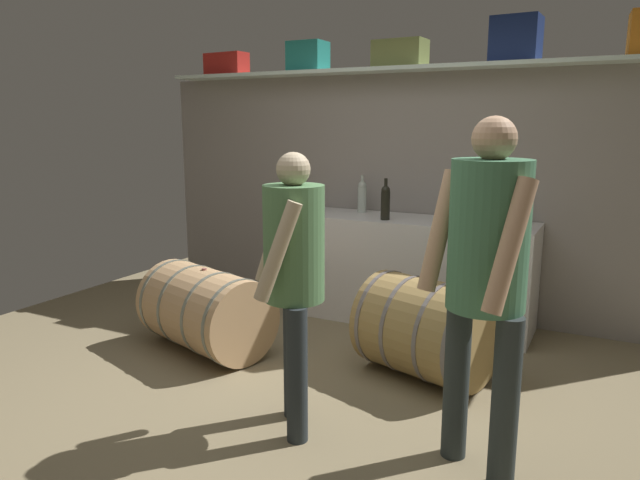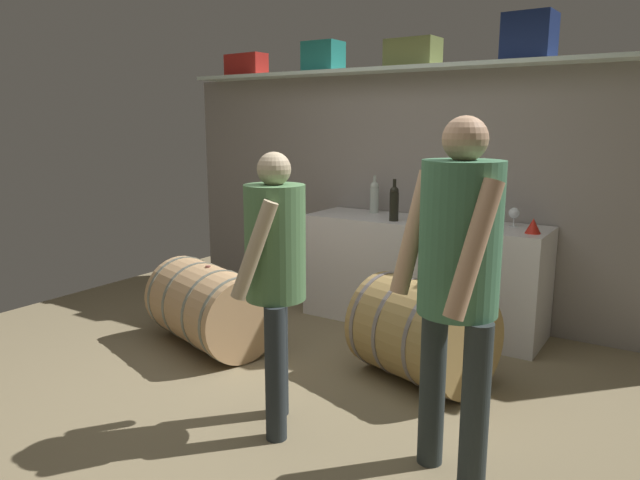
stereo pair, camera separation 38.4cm
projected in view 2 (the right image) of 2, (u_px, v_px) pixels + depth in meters
The scene contains 16 objects.
ground_plane at pixel (316, 375), 3.89m from camera, with size 6.04×7.53×0.02m, color #827354.
back_wall_panel at pixel (418, 195), 5.02m from camera, with size 4.84×0.10×2.05m, color gray.
high_shelf_board at pixel (415, 69), 4.69m from camera, with size 4.45×0.40×0.03m, color silver.
toolcase_red at pixel (246, 65), 5.60m from camera, with size 0.42×0.18×0.20m, color red.
toolcase_teal at pixel (323, 57), 5.13m from camera, with size 0.32×0.25×0.26m, color #218178.
toolcase_olive at pixel (413, 53), 4.68m from camera, with size 0.42×0.24×0.22m, color olive.
toolcase_navy at pixel (529, 37), 4.19m from camera, with size 0.34×0.28×0.33m, color navy.
work_cabinet at pixel (421, 273), 4.74m from camera, with size 1.95×0.58×0.87m, color white.
wine_bottle_dark at pixel (394, 203), 4.61m from camera, with size 0.07×0.07×0.33m.
wine_bottle_clear at pixel (374, 196), 5.03m from camera, with size 0.08×0.08×0.32m.
wine_glass at pixel (514, 214), 4.36m from camera, with size 0.08×0.08×0.15m.
red_funnel at pixel (533, 226), 4.10m from camera, with size 0.11×0.11×0.11m, color red.
wine_barrel_near at pixel (422, 332), 3.73m from camera, with size 0.93×0.84×0.66m.
wine_barrel_far at pixel (210, 306), 4.31m from camera, with size 1.08×0.85×0.62m.
winemaker_pouring at pixel (274, 263), 3.04m from camera, with size 0.45×0.50×1.50m.
visitor_tasting at pixel (458, 266), 2.54m from camera, with size 0.54×0.50×1.67m.
Camera 2 is at (1.99, -2.50, 1.64)m, focal length 32.70 mm.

